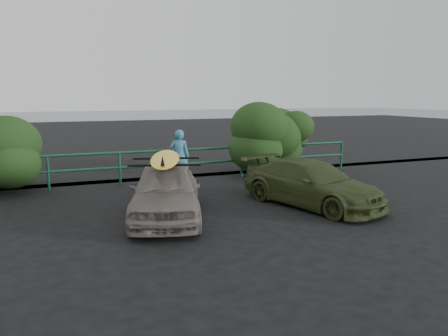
{
  "coord_description": "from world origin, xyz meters",
  "views": [
    {
      "loc": [
        -2.84,
        -8.15,
        2.7
      ],
      "look_at": [
        1.04,
        1.65,
        0.94
      ],
      "focal_mm": 35.0,
      "sensor_mm": 36.0,
      "label": 1
    }
  ],
  "objects_px": {
    "surfboard": "(165,158)",
    "guardrail": "(153,167)",
    "olive_vehicle": "(311,183)",
    "sedan": "(166,191)",
    "man": "(180,157)"
  },
  "relations": [
    {
      "from": "surfboard",
      "to": "guardrail",
      "type": "bearing_deg",
      "value": 97.94
    },
    {
      "from": "olive_vehicle",
      "to": "sedan",
      "type": "bearing_deg",
      "value": 159.35
    },
    {
      "from": "man",
      "to": "surfboard",
      "type": "relative_size",
      "value": 0.57
    },
    {
      "from": "guardrail",
      "to": "sedan",
      "type": "distance_m",
      "value": 4.01
    },
    {
      "from": "sedan",
      "to": "surfboard",
      "type": "bearing_deg",
      "value": 0.0
    },
    {
      "from": "sedan",
      "to": "man",
      "type": "xyz_separation_m",
      "value": [
        1.34,
        3.63,
        0.21
      ]
    },
    {
      "from": "sedan",
      "to": "surfboard",
      "type": "height_order",
      "value": "surfboard"
    },
    {
      "from": "surfboard",
      "to": "olive_vehicle",
      "type": "bearing_deg",
      "value": 13.09
    },
    {
      "from": "guardrail",
      "to": "olive_vehicle",
      "type": "bearing_deg",
      "value": -53.91
    },
    {
      "from": "man",
      "to": "sedan",
      "type": "bearing_deg",
      "value": 94.08
    },
    {
      "from": "guardrail",
      "to": "man",
      "type": "height_order",
      "value": "man"
    },
    {
      "from": "guardrail",
      "to": "man",
      "type": "relative_size",
      "value": 8.38
    },
    {
      "from": "olive_vehicle",
      "to": "surfboard",
      "type": "distance_m",
      "value": 3.7
    },
    {
      "from": "olive_vehicle",
      "to": "man",
      "type": "xyz_separation_m",
      "value": [
        -2.27,
        3.83,
        0.28
      ]
    },
    {
      "from": "man",
      "to": "surfboard",
      "type": "distance_m",
      "value": 3.9
    }
  ]
}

